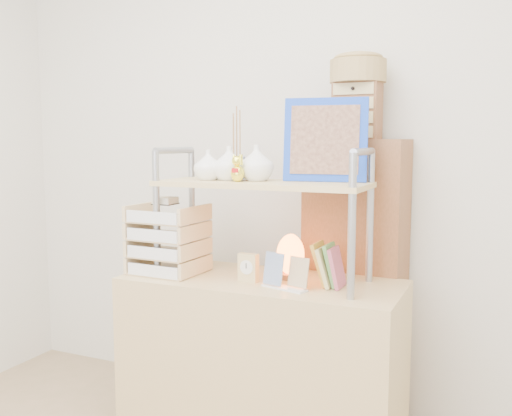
{
  "coord_description": "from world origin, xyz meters",
  "views": [
    {
      "loc": [
        0.96,
        -1.0,
        1.34
      ],
      "look_at": [
        -0.03,
        1.2,
        1.06
      ],
      "focal_mm": 40.0,
      "sensor_mm": 36.0,
      "label": 1
    }
  ],
  "objects": [
    {
      "name": "room_shell",
      "position": [
        0.0,
        0.39,
        1.69
      ],
      "size": [
        3.42,
        3.41,
        2.61
      ],
      "color": "silver",
      "rests_on": "ground"
    },
    {
      "name": "desk",
      "position": [
        0.0,
        1.2,
        0.38
      ],
      "size": [
        1.2,
        0.5,
        0.75
      ],
      "primitive_type": "cube",
      "color": "tan",
      "rests_on": "ground"
    },
    {
      "name": "drawer_chest",
      "position": [
        0.32,
        1.55,
        1.48
      ],
      "size": [
        0.2,
        0.16,
        0.25
      ],
      "color": "brown",
      "rests_on": "cabinet"
    },
    {
      "name": "desk_clock",
      "position": [
        -0.03,
        1.14,
        0.81
      ],
      "size": [
        0.09,
        0.04,
        0.12
      ],
      "color": "#D7B974",
      "rests_on": "desk"
    },
    {
      "name": "postcard_stand",
      "position": [
        0.15,
        1.09,
        0.79
      ],
      "size": [
        0.21,
        0.11,
        0.14
      ],
      "color": "white",
      "rests_on": "desk"
    },
    {
      "name": "woven_basket",
      "position": [
        0.32,
        1.55,
        1.65
      ],
      "size": [
        0.25,
        0.25,
        0.1
      ],
      "primitive_type": "cylinder",
      "color": "olive",
      "rests_on": "drawer_chest"
    },
    {
      "name": "salt_lamp",
      "position": [
        0.11,
        1.27,
        0.85
      ],
      "size": [
        0.13,
        0.12,
        0.19
      ],
      "color": "brown",
      "rests_on": "desk"
    },
    {
      "name": "cabinet",
      "position": [
        0.32,
        1.57,
        0.68
      ],
      "size": [
        0.46,
        0.27,
        1.35
      ],
      "primitive_type": "cube",
      "rotation": [
        0.0,
        0.0,
        -0.06
      ],
      "color": "brown",
      "rests_on": "ground"
    },
    {
      "name": "letter_tray",
      "position": [
        -0.43,
        1.13,
        0.89
      ],
      "size": [
        0.29,
        0.28,
        0.34
      ],
      "color": "tan",
      "rests_on": "desk"
    },
    {
      "name": "hutch",
      "position": [
        -0.01,
        1.21,
        1.19
      ],
      "size": [
        0.9,
        0.34,
        0.77
      ],
      "color": "#9599A3",
      "rests_on": "desk"
    }
  ]
}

